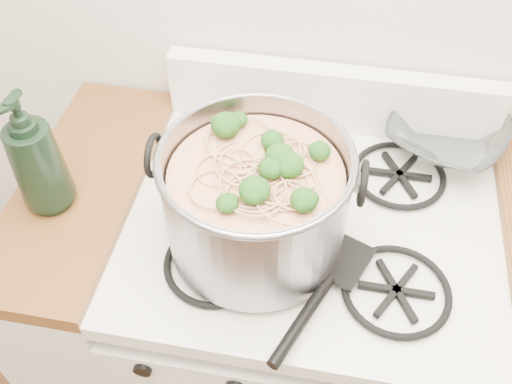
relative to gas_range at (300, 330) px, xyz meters
name	(u,v)px	position (x,y,z in m)	size (l,w,h in m)	color
gas_range	(300,330)	(0.00, 0.00, 0.00)	(0.76, 0.66, 0.92)	white
counter_left	(119,294)	(-0.51, 0.00, 0.02)	(0.25, 0.65, 0.92)	silver
stock_pot	(256,201)	(-0.11, -0.08, 0.60)	(0.38, 0.35, 0.23)	gray
spatula	(343,258)	(0.07, -0.11, 0.50)	(0.29, 0.31, 0.02)	black
glass_bowl	(444,141)	(0.26, 0.25, 0.50)	(0.10, 0.10, 0.03)	white
bottle	(34,154)	(-0.54, -0.06, 0.62)	(0.11, 0.11, 0.28)	black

